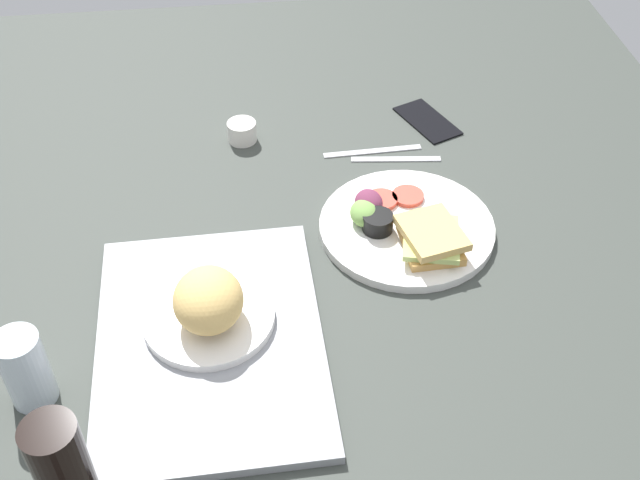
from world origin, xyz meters
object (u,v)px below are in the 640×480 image
soda_bottle (66,478)px  espresso_cup (242,132)px  drinking_glass (25,369)px  knife (373,151)px  cell_phone (427,120)px  plate_with_salad (405,226)px  serving_tray (210,341)px  bread_plate_near (208,306)px  fork (396,159)px

soda_bottle → espresso_cup: bearing=-16.6°
drinking_glass → knife: 75.76cm
cell_phone → plate_with_salad: bearing=138.0°
serving_tray → cell_phone: 69.03cm
soda_bottle → cell_phone: 99.67cm
soda_bottle → plate_with_salad: bearing=-46.6°
bread_plate_near → drinking_glass: size_ratio=1.63×
serving_tray → bread_plate_near: size_ratio=2.29×
drinking_glass → knife: bearing=-47.8°
espresso_cup → plate_with_salad: bearing=-139.3°
serving_tray → plate_with_salad: 39.12cm
fork → knife: same height
bread_plate_near → espresso_cup: bearing=-8.1°
drinking_glass → cell_phone: 90.95cm
bread_plate_near → drinking_glass: (-9.21, 24.50, 0.70)cm
drinking_glass → plate_with_salad: bearing=-64.8°
soda_bottle → serving_tray: bearing=-31.6°
serving_tray → bread_plate_near: (2.68, -0.21, 4.54)cm
fork → serving_tray: bearing=55.2°
espresso_cup → knife: espresso_cup is taller
drinking_glass → knife: size_ratio=0.64×
bread_plate_near → drinking_glass: 26.18cm
bread_plate_near → cell_phone: (50.25, -44.09, -4.94)cm
soda_bottle → knife: bearing=-34.2°
cell_phone → fork: bearing=120.4°
plate_with_salad → cell_phone: bearing=-18.8°
espresso_cup → fork: size_ratio=0.33×
serving_tray → espresso_cup: (51.03, -7.05, 1.20)cm
soda_bottle → fork: size_ratio=1.13×
plate_with_salad → cell_phone: (32.36, -11.05, -1.26)cm
espresso_cup → knife: bearing=-105.4°
cell_phone → drinking_glass: bearing=107.7°
soda_bottle → knife: soda_bottle is taller
fork → cell_phone: bearing=-120.4°
espresso_cup → cell_phone: espresso_cup is taller
plate_with_salad → soda_bottle: (-46.50, 49.20, 7.96)cm
drinking_glass → knife: drinking_glass is taller
plate_with_salad → fork: size_ratio=1.75×
plate_with_salad → espresso_cup: plate_with_salad is taller
cell_phone → knife: bearing=101.4°
serving_tray → fork: (41.23, -35.66, -0.55)cm
plate_with_salad → soda_bottle: soda_bottle is taller
fork → knife: size_ratio=0.89×
serving_tray → cell_phone: (52.94, -44.30, -0.40)cm
bread_plate_near → fork: bread_plate_near is taller
bread_plate_near → plate_with_salad: bearing=-61.6°
serving_tray → fork: bearing=-40.9°
plate_with_salad → drinking_glass: bearing=115.2°
fork → cell_phone: 14.55cm
drinking_glass → espresso_cup: drinking_glass is taller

